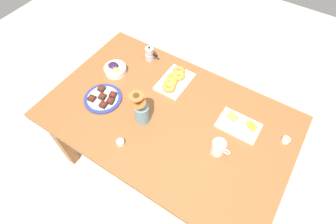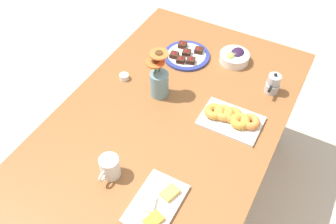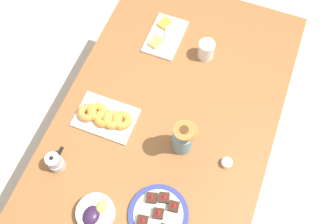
# 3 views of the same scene
# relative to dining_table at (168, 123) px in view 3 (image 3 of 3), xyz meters

# --- Properties ---
(ground_plane) EXTENTS (6.00, 6.00, 0.00)m
(ground_plane) POSITION_rel_dining_table_xyz_m (0.00, 0.00, -0.65)
(ground_plane) COLOR beige
(dining_table) EXTENTS (1.60, 1.00, 0.74)m
(dining_table) POSITION_rel_dining_table_xyz_m (0.00, 0.00, 0.00)
(dining_table) COLOR brown
(dining_table) RESTS_ON ground_plane
(coffee_mug) EXTENTS (0.12, 0.08, 0.10)m
(coffee_mug) POSITION_rel_dining_table_xyz_m (0.39, -0.06, 0.14)
(coffee_mug) COLOR white
(coffee_mug) RESTS_ON dining_table
(grape_bowl) EXTENTS (0.16, 0.16, 0.07)m
(grape_bowl) POSITION_rel_dining_table_xyz_m (-0.53, 0.12, 0.12)
(grape_bowl) COLOR white
(grape_bowl) RESTS_ON dining_table
(cheese_platter) EXTENTS (0.26, 0.17, 0.03)m
(cheese_platter) POSITION_rel_dining_table_xyz_m (0.42, 0.18, 0.10)
(cheese_platter) COLOR white
(cheese_platter) RESTS_ON dining_table
(croissant_platter) EXTENTS (0.19, 0.29, 0.05)m
(croissant_platter) POSITION_rel_dining_table_xyz_m (-0.12, 0.27, 0.11)
(croissant_platter) COLOR white
(croissant_platter) RESTS_ON dining_table
(jam_cup_honey) EXTENTS (0.05, 0.05, 0.03)m
(jam_cup_honey) POSITION_rel_dining_table_xyz_m (-0.13, -0.33, 0.10)
(jam_cup_honey) COLOR white
(jam_cup_honey) RESTS_ON dining_table
(dessert_plate) EXTENTS (0.25, 0.25, 0.05)m
(dessert_plate) POSITION_rel_dining_table_xyz_m (-0.44, -0.12, 0.10)
(dessert_plate) COLOR navy
(dessert_plate) RESTS_ON dining_table
(flower_vase) EXTENTS (0.11, 0.11, 0.25)m
(flower_vase) POSITION_rel_dining_table_xyz_m (-0.12, -0.11, 0.17)
(flower_vase) COLOR #6B939E
(flower_vase) RESTS_ON dining_table
(moka_pot) EXTENTS (0.11, 0.07, 0.12)m
(moka_pot) POSITION_rel_dining_table_xyz_m (-0.40, 0.37, 0.13)
(moka_pot) COLOR #B7B7BC
(moka_pot) RESTS_ON dining_table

